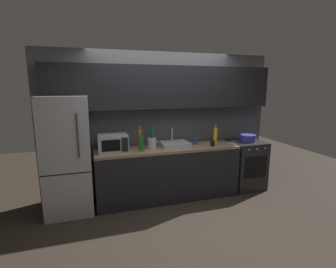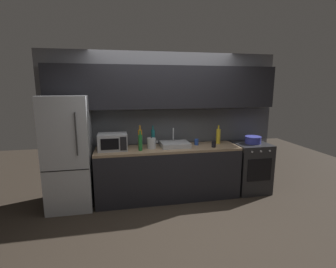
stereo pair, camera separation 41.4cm
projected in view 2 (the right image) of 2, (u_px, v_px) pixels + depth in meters
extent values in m
plane|color=#2D261E|center=(181.00, 225.00, 3.49)|extent=(10.00, 10.00, 0.00)
cube|color=slate|center=(164.00, 123.00, 4.51)|extent=(4.16, 0.10, 2.50)
cube|color=#4C4F54|center=(164.00, 127.00, 4.46)|extent=(4.16, 0.01, 0.60)
cube|color=black|center=(166.00, 87.00, 4.17)|extent=(3.83, 0.34, 0.70)
cube|color=black|center=(168.00, 174.00, 4.28)|extent=(2.42, 0.60, 0.86)
cube|color=#8C7256|center=(168.00, 149.00, 4.19)|extent=(2.42, 0.60, 0.04)
cube|color=#ADAFB5|center=(69.00, 153.00, 3.88)|extent=(0.68, 0.66, 1.78)
cube|color=black|center=(65.00, 171.00, 3.59)|extent=(0.67, 0.00, 0.01)
cylinder|color=#333333|center=(76.00, 134.00, 3.51)|extent=(0.02, 0.02, 0.62)
cube|color=#232326|center=(250.00, 167.00, 4.58)|extent=(0.60, 0.60, 0.90)
cube|color=black|center=(259.00, 170.00, 4.28)|extent=(0.45, 0.01, 0.40)
cylinder|color=#B2B2B7|center=(252.00, 152.00, 4.17)|extent=(0.03, 0.02, 0.03)
cylinder|color=#B2B2B7|center=(261.00, 151.00, 4.20)|extent=(0.03, 0.02, 0.03)
cylinder|color=#B2B2B7|center=(270.00, 151.00, 4.24)|extent=(0.03, 0.02, 0.03)
cube|color=#A8AAAF|center=(113.00, 142.00, 4.00)|extent=(0.46, 0.34, 0.27)
cube|color=black|center=(110.00, 144.00, 3.83)|extent=(0.28, 0.01, 0.18)
cube|color=black|center=(123.00, 144.00, 3.87)|extent=(0.10, 0.01, 0.22)
cube|color=#ADAFB5|center=(175.00, 144.00, 4.23)|extent=(0.48, 0.38, 0.08)
cylinder|color=silver|center=(173.00, 134.00, 4.33)|extent=(0.02, 0.02, 0.22)
cylinder|color=#B7BABF|center=(151.00, 143.00, 4.11)|extent=(0.14, 0.14, 0.18)
sphere|color=black|center=(151.00, 137.00, 4.09)|extent=(0.02, 0.02, 0.02)
cone|color=#B7BABF|center=(157.00, 141.00, 4.12)|extent=(0.03, 0.03, 0.05)
cylinder|color=#19666B|center=(153.00, 138.00, 4.29)|extent=(0.06, 0.06, 0.28)
cylinder|color=#19666B|center=(153.00, 128.00, 4.26)|extent=(0.02, 0.02, 0.07)
cylinder|color=gold|center=(218.00, 136.00, 4.46)|extent=(0.07, 0.07, 0.26)
cylinder|color=gold|center=(219.00, 127.00, 4.42)|extent=(0.03, 0.03, 0.07)
cylinder|color=#B27019|center=(140.00, 139.00, 4.11)|extent=(0.07, 0.07, 0.31)
cylinder|color=#B27019|center=(140.00, 128.00, 4.07)|extent=(0.03, 0.03, 0.07)
cylinder|color=#1E6B2D|center=(140.00, 143.00, 3.97)|extent=(0.06, 0.06, 0.25)
cylinder|color=#1E6B2D|center=(140.00, 133.00, 3.94)|extent=(0.02, 0.02, 0.07)
cylinder|color=black|center=(214.00, 144.00, 4.20)|extent=(0.07, 0.07, 0.10)
cylinder|color=#234299|center=(197.00, 142.00, 4.36)|extent=(0.07, 0.07, 0.10)
cylinder|color=#333899|center=(253.00, 140.00, 4.48)|extent=(0.28, 0.28, 0.11)
cylinder|color=#333899|center=(253.00, 137.00, 4.47)|extent=(0.29, 0.29, 0.02)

